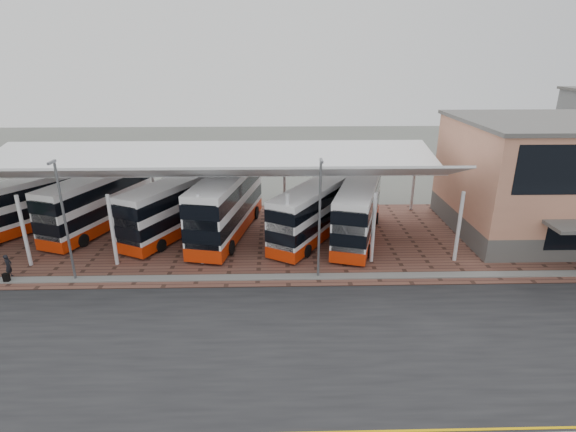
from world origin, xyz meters
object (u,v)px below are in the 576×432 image
terminal (572,177)px  bus_2 (175,208)px  bus_3 (227,205)px  bus_0 (22,207)px  bus_4 (313,213)px  bus_5 (358,211)px  bus_1 (98,203)px  pedestrian (8,266)px

terminal → bus_2: bearing=179.6°
bus_3 → bus_0: bearing=-171.8°
bus_3 → bus_4: size_ratio=1.21×
bus_4 → bus_5: 3.53m
bus_4 → bus_5: (3.53, 0.06, 0.09)m
bus_0 → bus_1: bearing=37.2°
terminal → bus_0: terminal is taller
bus_1 → bus_5: size_ratio=1.01×
bus_0 → bus_2: 12.68m
bus_2 → bus_1: bearing=-163.7°
bus_0 → bus_2: (12.66, -0.75, 0.06)m
bus_0 → bus_4: 23.87m
bus_0 → bus_5: (27.30, -2.05, 0.10)m
terminal → bus_4: (-20.83, -1.12, -2.44)m
bus_2 → bus_0: bearing=-156.7°
pedestrian → bus_1: bearing=-23.0°
bus_5 → bus_3: bearing=-169.2°
terminal → bus_1: size_ratio=1.62×
bus_0 → bus_2: bearing=29.5°
bus_1 → bus_4: bearing=12.0°
bus_3 → bus_4: bearing=1.9°
bus_1 → bus_2: size_ratio=1.05×
bus_2 → bus_4: bus_2 is taller
bus_1 → pedestrian: bus_1 is taller
terminal → bus_2: 32.04m
bus_4 → bus_5: size_ratio=0.91×
bus_4 → terminal: bearing=34.1°
terminal → bus_4: 21.00m
bus_1 → pedestrian: size_ratio=7.02×
bus_1 → bus_3: (10.81, -1.41, 0.20)m
bus_2 → pedestrian: bus_2 is taller
terminal → bus_5: bearing=-176.5°
terminal → pedestrian: 42.23m
bus_4 → bus_5: bearing=31.9°
bus_1 → bus_3: 10.91m
bus_2 → pedestrian: bearing=-115.3°
bus_0 → pedestrian: (3.17, -8.17, -1.34)m
bus_1 → bus_0: bearing=-155.5°
terminal → bus_4: bearing=-176.9°
terminal → pedestrian: size_ratio=11.39×
bus_3 → bus_1: bearing=-176.0°
bus_2 → bus_3: size_ratio=0.87×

